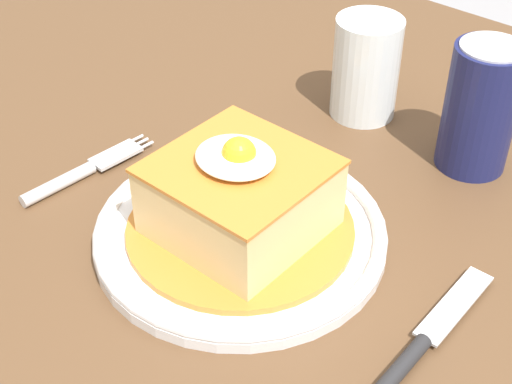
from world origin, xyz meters
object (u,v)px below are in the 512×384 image
(fork, at_px, (78,174))
(soda_can, at_px, (480,108))
(drinking_glass, at_px, (365,74))
(main_plate, at_px, (240,232))
(knife, at_px, (414,352))

(fork, xyz_separation_m, soda_can, (0.26, 0.26, 0.06))
(soda_can, height_order, drinking_glass, soda_can)
(main_plate, bearing_deg, fork, -168.36)
(main_plate, height_order, drinking_glass, drinking_glass)
(main_plate, xyz_separation_m, soda_can, (0.09, 0.23, 0.05))
(soda_can, relative_size, drinking_glass, 1.18)
(fork, bearing_deg, drinking_glass, 63.75)
(knife, bearing_deg, drinking_glass, 130.95)
(soda_can, bearing_deg, main_plate, -112.11)
(main_plate, bearing_deg, knife, -4.12)
(main_plate, height_order, fork, main_plate)
(main_plate, bearing_deg, soda_can, 67.89)
(knife, height_order, soda_can, soda_can)
(soda_can, bearing_deg, knife, -70.49)
(fork, relative_size, soda_can, 1.14)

